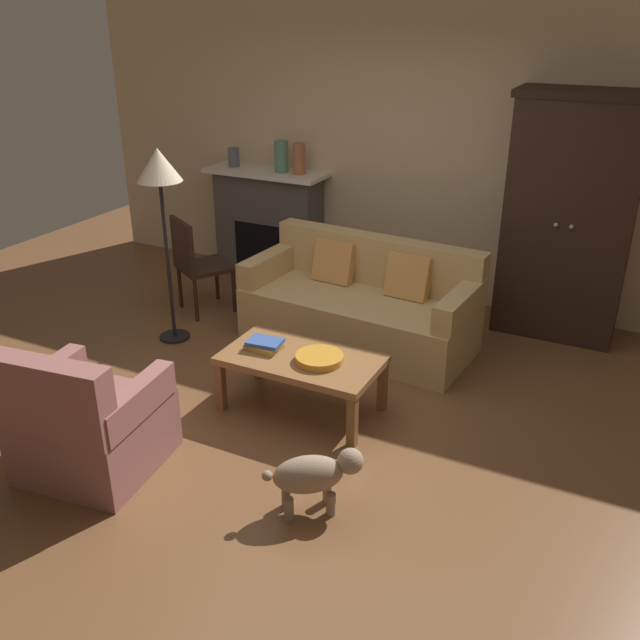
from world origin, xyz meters
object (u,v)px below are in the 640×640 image
(armoire, at_px, (569,218))
(armchair_near_left, at_px, (88,425))
(coffee_table, at_px, (301,364))
(mantel_vase_terracotta, at_px, (299,159))
(couch, at_px, (361,307))
(floor_lamp, at_px, (160,177))
(dog, at_px, (314,474))
(side_chair_wooden, at_px, (195,260))
(mantel_vase_slate, at_px, (234,157))
(mantel_vase_jade, at_px, (281,156))
(book_stack, at_px, (264,345))
(fireplace, at_px, (269,223))
(fruit_bowl, at_px, (319,358))

(armoire, height_order, armchair_near_left, armoire)
(coffee_table, height_order, mantel_vase_terracotta, mantel_vase_terracotta)
(couch, xyz_separation_m, armchair_near_left, (-0.76, -2.40, -0.00))
(floor_lamp, bearing_deg, coffee_table, -18.98)
(couch, xyz_separation_m, dog, (0.64, -2.13, -0.07))
(coffee_table, relative_size, side_chair_wooden, 1.22)
(mantel_vase_terracotta, relative_size, floor_lamp, 0.18)
(coffee_table, bearing_deg, side_chair_wooden, 147.01)
(couch, relative_size, armchair_near_left, 2.24)
(mantel_vase_slate, height_order, side_chair_wooden, mantel_vase_slate)
(mantel_vase_jade, bearing_deg, armoire, -1.24)
(mantel_vase_slate, relative_size, floor_lamp, 0.12)
(mantel_vase_jade, distance_m, mantel_vase_terracotta, 0.20)
(armchair_near_left, bearing_deg, side_chair_wooden, 110.31)
(book_stack, relative_size, dog, 0.54)
(mantel_vase_jade, height_order, floor_lamp, floor_lamp)
(mantel_vase_slate, distance_m, mantel_vase_jade, 0.56)
(mantel_vase_terracotta, bearing_deg, floor_lamp, -100.97)
(mantel_vase_slate, bearing_deg, coffee_table, -48.63)
(armoire, xyz_separation_m, mantel_vase_jade, (-2.77, 0.06, 0.25))
(mantel_vase_jade, bearing_deg, mantel_vase_terracotta, 0.00)
(fireplace, relative_size, fruit_bowl, 3.81)
(couch, bearing_deg, book_stack, -100.48)
(fruit_bowl, xyz_separation_m, mantel_vase_jade, (-1.55, 2.23, 0.83))
(armchair_near_left, bearing_deg, coffee_table, 55.31)
(book_stack, distance_m, side_chair_wooden, 1.77)
(armchair_near_left, bearing_deg, fruit_bowl, 50.77)
(armoire, xyz_separation_m, mantel_vase_slate, (-3.33, 0.06, 0.19))
(coffee_table, height_order, mantel_vase_jade, mantel_vase_jade)
(floor_lamp, bearing_deg, dog, -34.65)
(mantel_vase_terracotta, bearing_deg, mantel_vase_jade, 180.00)
(book_stack, distance_m, mantel_vase_jade, 2.63)
(couch, distance_m, floor_lamp, 1.95)
(coffee_table, distance_m, mantel_vase_terracotta, 2.69)
(fireplace, relative_size, mantel_vase_terracotta, 4.23)
(mantel_vase_terracotta, distance_m, armchair_near_left, 3.58)
(book_stack, bearing_deg, armoire, 52.72)
(armoire, xyz_separation_m, mantel_vase_terracotta, (-2.57, 0.06, 0.24))
(fruit_bowl, distance_m, floor_lamp, 2.01)
(coffee_table, bearing_deg, mantel_vase_jade, 122.18)
(book_stack, bearing_deg, floor_lamp, 156.55)
(couch, distance_m, armchair_near_left, 2.52)
(book_stack, distance_m, mantel_vase_terracotta, 2.55)
(fruit_bowl, distance_m, mantel_vase_jade, 2.84)
(fireplace, bearing_deg, mantel_vase_terracotta, -2.70)
(couch, height_order, mantel_vase_slate, mantel_vase_slate)
(couch, height_order, mantel_vase_terracotta, mantel_vase_terracotta)
(book_stack, xyz_separation_m, floor_lamp, (-1.24, 0.54, 0.95))
(floor_lamp, bearing_deg, mantel_vase_jade, 85.64)
(fireplace, distance_m, dog, 3.85)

